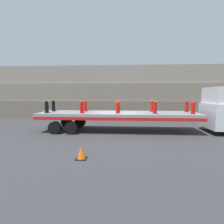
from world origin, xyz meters
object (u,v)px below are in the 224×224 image
fire_hydrant_black_near_0 (47,107)px  fire_hydrant_red_far_4 (187,107)px  fire_hydrant_red_far_1 (85,106)px  fire_hydrant_red_near_2 (118,107)px  fire_hydrant_red_far_2 (118,106)px  fire_hydrant_red_near_3 (155,108)px  fire_hydrant_red_near_4 (193,108)px  flatbed_trailer (112,115)px  fire_hydrant_black_far_0 (53,106)px  fire_hydrant_red_near_1 (82,107)px  fire_hydrant_red_far_3 (152,106)px  traffic_cone (81,153)px

fire_hydrant_black_near_0 → fire_hydrant_red_far_4: size_ratio=1.00×
fire_hydrant_red_far_1 → fire_hydrant_red_near_2: 2.67m
fire_hydrant_red_far_2 → fire_hydrant_red_far_4: size_ratio=1.00×
fire_hydrant_red_near_3 → fire_hydrant_red_near_4: (2.42, 0.00, 0.00)m
flatbed_trailer → fire_hydrant_red_far_4: fire_hydrant_red_far_4 is taller
flatbed_trailer → fire_hydrant_black_far_0: (-4.39, 0.56, 0.59)m
fire_hydrant_black_near_0 → fire_hydrant_red_far_2: bearing=13.1°
fire_hydrant_black_far_0 → fire_hydrant_red_near_2: same height
fire_hydrant_black_far_0 → fire_hydrant_red_far_4: (9.67, 0.00, 0.00)m
fire_hydrant_red_far_1 → fire_hydrant_red_near_2: (2.42, -1.13, 0.00)m
fire_hydrant_red_near_1 → fire_hydrant_red_far_2: size_ratio=1.00×
flatbed_trailer → fire_hydrant_black_near_0: bearing=-172.7°
fire_hydrant_red_near_4 → fire_hydrant_black_near_0: bearing=180.0°
fire_hydrant_red_far_2 → fire_hydrant_red_near_3: size_ratio=1.00×
fire_hydrant_red_far_3 → fire_hydrant_red_far_4: (2.42, 0.00, 0.00)m
fire_hydrant_red_near_1 → fire_hydrant_red_far_4: 7.34m
fire_hydrant_red_far_3 → fire_hydrant_red_near_1: bearing=-166.9°
fire_hydrant_black_near_0 → fire_hydrant_red_near_3: (7.26, 0.00, 0.00)m
fire_hydrant_black_near_0 → fire_hydrant_red_near_3: 7.26m
fire_hydrant_red_far_1 → fire_hydrant_red_near_3: bearing=-13.1°
fire_hydrant_red_far_1 → fire_hydrant_red_far_2: 2.42m
fire_hydrant_red_near_1 → fire_hydrant_red_far_3: size_ratio=1.00×
fire_hydrant_black_far_0 → fire_hydrant_red_near_3: same height
fire_hydrant_red_far_1 → traffic_cone: bearing=-79.2°
flatbed_trailer → fire_hydrant_red_near_1: size_ratio=13.59×
fire_hydrant_red_far_3 → fire_hydrant_red_far_1: bearing=180.0°
fire_hydrant_black_far_0 → fire_hydrant_red_far_2: 4.84m
flatbed_trailer → fire_hydrant_red_near_3: size_ratio=13.59×
fire_hydrant_black_far_0 → fire_hydrant_red_near_4: size_ratio=1.00×
fire_hydrant_black_far_0 → fire_hydrant_red_near_1: (2.42, -1.13, 0.00)m
fire_hydrant_black_near_0 → fire_hydrant_red_near_4: same height
fire_hydrant_black_far_0 → fire_hydrant_red_near_3: bearing=-8.8°
flatbed_trailer → fire_hydrant_red_far_2: fire_hydrant_red_far_2 is taller
fire_hydrant_red_near_1 → fire_hydrant_red_near_2: 2.42m
fire_hydrant_black_far_0 → fire_hydrant_red_near_3: size_ratio=1.00×
fire_hydrant_red_near_3 → fire_hydrant_red_near_4: size_ratio=1.00×
fire_hydrant_red_far_3 → fire_hydrant_red_far_4: size_ratio=1.00×
flatbed_trailer → fire_hydrant_red_near_1: (-1.97, -0.56, 0.59)m
fire_hydrant_black_far_0 → traffic_cone: fire_hydrant_black_far_0 is taller
fire_hydrant_red_far_2 → fire_hydrant_red_near_4: bearing=-13.1°
fire_hydrant_red_far_4 → fire_hydrant_red_far_1: bearing=180.0°
fire_hydrant_black_near_0 → fire_hydrant_red_far_4: 9.74m
fire_hydrant_black_near_0 → fire_hydrant_red_near_1: size_ratio=1.00×
fire_hydrant_red_far_1 → fire_hydrant_red_far_4: 7.26m
fire_hydrant_black_far_0 → fire_hydrant_red_far_4: size_ratio=1.00×
flatbed_trailer → fire_hydrant_red_near_3: (2.87, -0.56, 0.59)m
fire_hydrant_red_near_3 → fire_hydrant_red_near_1: bearing=180.0°
fire_hydrant_red_near_2 → fire_hydrant_red_far_2: (0.00, 1.13, 0.00)m
fire_hydrant_red_near_1 → traffic_cone: bearing=-76.8°
flatbed_trailer → fire_hydrant_red_far_4: 5.35m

